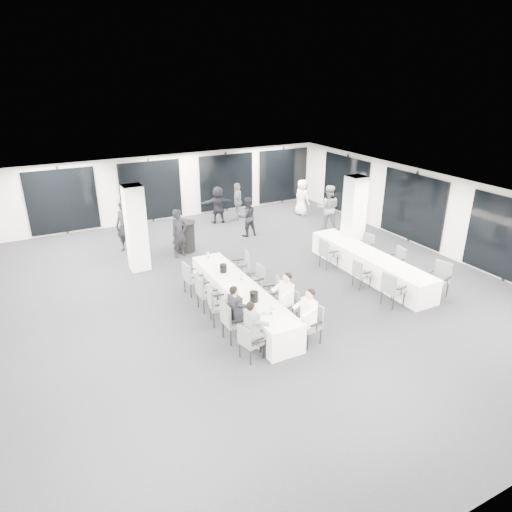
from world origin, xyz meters
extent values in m
cube|color=#222227|center=(0.00, 0.00, -0.01)|extent=(14.00, 16.00, 0.02)
cube|color=silver|center=(0.00, 0.00, 2.81)|extent=(14.00, 16.00, 0.02)
cube|color=silver|center=(7.01, 0.00, 1.40)|extent=(0.02, 16.00, 2.80)
cube|color=silver|center=(0.00, 8.01, 1.40)|extent=(14.00, 0.02, 2.80)
cube|color=black|center=(0.00, 7.94, 1.35)|extent=(13.60, 0.06, 2.50)
cube|color=black|center=(6.94, 1.00, 1.35)|extent=(0.06, 14.00, 2.50)
cube|color=white|center=(-2.80, 3.20, 1.40)|extent=(0.60, 0.60, 2.80)
cube|color=white|center=(4.20, 1.00, 1.40)|extent=(0.60, 0.60, 2.80)
cube|color=white|center=(-1.09, -0.94, 0.38)|extent=(0.90, 5.00, 0.75)
cube|color=white|center=(3.53, -0.71, 0.38)|extent=(0.90, 5.00, 0.75)
cylinder|color=black|center=(-0.93, 3.98, 0.54)|extent=(0.69, 0.69, 1.09)
cylinder|color=black|center=(-0.93, 3.98, 1.09)|extent=(0.79, 0.79, 0.02)
cube|color=#505357|center=(-1.84, -3.01, 0.42)|extent=(0.52, 0.54, 0.07)
cube|color=#505357|center=(-2.03, -3.06, 0.67)|extent=(0.16, 0.43, 0.43)
cylinder|color=black|center=(-2.06, -2.88, 0.19)|extent=(0.03, 0.03, 0.38)
cylinder|color=black|center=(-1.97, -3.23, 0.19)|extent=(0.03, 0.03, 0.38)
cylinder|color=black|center=(-1.70, -2.78, 0.19)|extent=(0.03, 0.03, 0.38)
cylinder|color=black|center=(-1.61, -3.14, 0.19)|extent=(0.03, 0.03, 0.38)
cube|color=black|center=(-1.89, -2.78, 0.57)|extent=(0.31, 0.12, 0.04)
cube|color=black|center=(-1.78, -3.23, 0.57)|extent=(0.31, 0.12, 0.04)
cube|color=#505357|center=(-1.84, -2.13, 0.49)|extent=(0.51, 0.53, 0.09)
cube|color=#505357|center=(-2.07, -2.13, 0.78)|extent=(0.07, 0.50, 0.50)
cylinder|color=black|center=(-2.06, -1.92, 0.22)|extent=(0.04, 0.04, 0.44)
cylinder|color=black|center=(-2.05, -2.35, 0.22)|extent=(0.04, 0.04, 0.44)
cylinder|color=black|center=(-1.62, -1.91, 0.22)|extent=(0.04, 0.04, 0.44)
cylinder|color=black|center=(-1.61, -2.34, 0.22)|extent=(0.04, 0.04, 0.44)
cube|color=black|center=(-1.84, -1.86, 0.67)|extent=(0.37, 0.05, 0.04)
cube|color=black|center=(-1.83, -2.40, 0.67)|extent=(0.37, 0.05, 0.04)
cube|color=#505357|center=(-1.84, -1.23, 0.48)|extent=(0.57, 0.59, 0.09)
cube|color=#505357|center=(-2.07, -1.19, 0.77)|extent=(0.15, 0.49, 0.49)
cylinder|color=black|center=(-2.01, -0.98, 0.22)|extent=(0.04, 0.04, 0.44)
cylinder|color=black|center=(-2.08, -1.40, 0.22)|extent=(0.04, 0.04, 0.44)
cylinder|color=black|center=(-1.59, -1.06, 0.22)|extent=(0.04, 0.04, 0.44)
cylinder|color=black|center=(-1.66, -1.48, 0.22)|extent=(0.04, 0.04, 0.44)
cube|color=black|center=(-1.79, -0.97, 0.66)|extent=(0.36, 0.11, 0.04)
cube|color=black|center=(-1.88, -1.49, 0.66)|extent=(0.36, 0.11, 0.04)
cube|color=#505357|center=(-1.84, -0.40, 0.48)|extent=(0.49, 0.52, 0.08)
cube|color=#505357|center=(-2.07, -0.40, 0.76)|extent=(0.07, 0.49, 0.49)
cylinder|color=black|center=(-2.05, -0.19, 0.22)|extent=(0.04, 0.04, 0.43)
cylinder|color=black|center=(-2.04, -0.61, 0.22)|extent=(0.04, 0.04, 0.43)
cylinder|color=black|center=(-1.63, -0.19, 0.22)|extent=(0.04, 0.04, 0.43)
cylinder|color=black|center=(-1.62, -0.61, 0.22)|extent=(0.04, 0.04, 0.43)
cube|color=black|center=(-1.84, -0.14, 0.65)|extent=(0.36, 0.05, 0.04)
cube|color=black|center=(-1.83, -0.66, 0.65)|extent=(0.36, 0.05, 0.04)
cube|color=#505357|center=(-1.84, 0.67, 0.47)|extent=(0.53, 0.55, 0.08)
cube|color=#505357|center=(-2.06, 0.65, 0.75)|extent=(0.11, 0.48, 0.48)
cylinder|color=black|center=(-2.06, 0.86, 0.21)|extent=(0.04, 0.04, 0.43)
cylinder|color=black|center=(-2.02, 0.44, 0.21)|extent=(0.04, 0.04, 0.43)
cylinder|color=black|center=(-1.65, 0.90, 0.21)|extent=(0.04, 0.04, 0.43)
cylinder|color=black|center=(-1.61, 0.49, 0.21)|extent=(0.04, 0.04, 0.43)
cube|color=black|center=(-1.86, 0.93, 0.64)|extent=(0.36, 0.08, 0.04)
cube|color=black|center=(-1.81, 0.41, 0.64)|extent=(0.36, 0.08, 0.04)
cube|color=#505357|center=(-0.34, -3.08, 0.46)|extent=(0.55, 0.57, 0.08)
cube|color=#505357|center=(-0.11, -3.04, 0.74)|extent=(0.14, 0.48, 0.47)
cylinder|color=black|center=(-0.10, -3.25, 0.21)|extent=(0.04, 0.04, 0.42)
cylinder|color=black|center=(-0.17, -2.84, 0.21)|extent=(0.04, 0.04, 0.42)
cylinder|color=black|center=(-0.50, -3.32, 0.21)|extent=(0.04, 0.04, 0.42)
cylinder|color=black|center=(-0.57, -2.91, 0.21)|extent=(0.04, 0.04, 0.42)
cube|color=black|center=(-0.29, -3.33, 0.64)|extent=(0.35, 0.10, 0.04)
cube|color=black|center=(-0.38, -2.83, 0.64)|extent=(0.35, 0.10, 0.04)
cube|color=#505357|center=(-0.34, -2.06, 0.43)|extent=(0.50, 0.52, 0.08)
cube|color=#505357|center=(-0.12, -2.03, 0.69)|extent=(0.12, 0.45, 0.44)
cylinder|color=black|center=(-0.12, -2.23, 0.20)|extent=(0.03, 0.03, 0.40)
cylinder|color=black|center=(-0.17, -1.85, 0.20)|extent=(0.03, 0.03, 0.40)
cylinder|color=black|center=(-0.50, -2.28, 0.20)|extent=(0.03, 0.03, 0.40)
cylinder|color=black|center=(-0.55, -1.90, 0.20)|extent=(0.03, 0.03, 0.40)
cube|color=black|center=(-0.30, -2.30, 0.60)|extent=(0.33, 0.08, 0.04)
cube|color=black|center=(-0.37, -1.82, 0.60)|extent=(0.33, 0.08, 0.04)
cube|color=#505357|center=(-0.34, -1.26, 0.45)|extent=(0.55, 0.57, 0.08)
cube|color=#505357|center=(-0.12, -1.31, 0.71)|extent=(0.16, 0.46, 0.46)
cylinder|color=black|center=(-0.19, -1.49, 0.20)|extent=(0.04, 0.04, 0.41)
cylinder|color=black|center=(-0.10, -1.11, 0.20)|extent=(0.04, 0.04, 0.41)
cylinder|color=black|center=(-0.57, -1.40, 0.20)|extent=(0.04, 0.04, 0.41)
cylinder|color=black|center=(-0.48, -1.02, 0.20)|extent=(0.04, 0.04, 0.41)
cube|color=black|center=(-0.39, -1.50, 0.61)|extent=(0.34, 0.11, 0.04)
cube|color=black|center=(-0.28, -1.02, 0.61)|extent=(0.34, 0.11, 0.04)
cube|color=#505357|center=(-0.34, -0.28, 0.43)|extent=(0.48, 0.49, 0.08)
cube|color=#505357|center=(-0.13, -0.27, 0.69)|extent=(0.09, 0.44, 0.44)
cylinder|color=black|center=(-0.13, -0.46, 0.20)|extent=(0.03, 0.03, 0.39)
cylinder|color=black|center=(-0.16, -0.08, 0.20)|extent=(0.03, 0.03, 0.39)
cylinder|color=black|center=(-0.51, -0.49, 0.20)|extent=(0.03, 0.03, 0.39)
cylinder|color=black|center=(-0.54, -0.11, 0.20)|extent=(0.03, 0.03, 0.39)
cube|color=black|center=(-0.32, -0.52, 0.59)|extent=(0.33, 0.06, 0.04)
cube|color=black|center=(-0.36, -0.05, 0.59)|extent=(0.33, 0.06, 0.04)
cube|color=#505357|center=(-0.34, 0.70, 0.47)|extent=(0.59, 0.60, 0.08)
cube|color=#505357|center=(-0.11, 0.65, 0.75)|extent=(0.18, 0.48, 0.48)
cylinder|color=black|center=(-0.18, 0.45, 0.21)|extent=(0.04, 0.04, 0.43)
cylinder|color=black|center=(-0.08, 0.85, 0.21)|extent=(0.04, 0.04, 0.43)
cylinder|color=black|center=(-0.59, 0.55, 0.21)|extent=(0.04, 0.04, 0.43)
cylinder|color=black|center=(-0.49, 0.96, 0.21)|extent=(0.04, 0.04, 0.43)
cube|color=black|center=(-0.40, 0.45, 0.65)|extent=(0.36, 0.13, 0.04)
cube|color=black|center=(-0.27, 0.96, 0.65)|extent=(0.36, 0.13, 0.04)
cube|color=#505357|center=(2.78, -2.60, 0.47)|extent=(0.52, 0.54, 0.08)
cube|color=#505357|center=(2.55, -2.62, 0.76)|extent=(0.09, 0.49, 0.48)
cylinder|color=black|center=(2.56, -2.40, 0.22)|extent=(0.04, 0.04, 0.43)
cylinder|color=black|center=(2.58, -2.82, 0.22)|extent=(0.04, 0.04, 0.43)
cylinder|color=black|center=(2.98, -2.38, 0.22)|extent=(0.04, 0.04, 0.43)
cylinder|color=black|center=(3.00, -2.80, 0.22)|extent=(0.04, 0.04, 0.43)
cube|color=black|center=(2.76, -2.34, 0.65)|extent=(0.36, 0.07, 0.04)
cube|color=black|center=(2.80, -2.86, 0.65)|extent=(0.36, 0.07, 0.04)
cube|color=#505357|center=(2.78, -1.28, 0.41)|extent=(0.44, 0.46, 0.07)
cube|color=#505357|center=(2.58, -1.27, 0.66)|extent=(0.07, 0.42, 0.42)
cylinder|color=black|center=(2.61, -1.09, 0.19)|extent=(0.03, 0.03, 0.37)
cylinder|color=black|center=(2.59, -1.45, 0.19)|extent=(0.03, 0.03, 0.37)
cylinder|color=black|center=(2.97, -1.11, 0.19)|extent=(0.03, 0.03, 0.37)
cylinder|color=black|center=(2.95, -1.47, 0.19)|extent=(0.03, 0.03, 0.37)
cube|color=black|center=(2.79, -1.05, 0.57)|extent=(0.31, 0.05, 0.04)
cube|color=black|center=(2.77, -1.51, 0.57)|extent=(0.31, 0.05, 0.04)
cube|color=#505357|center=(2.78, 0.39, 0.47)|extent=(0.50, 0.52, 0.08)
cube|color=#505357|center=(2.55, 0.40, 0.74)|extent=(0.09, 0.48, 0.48)
cylinder|color=black|center=(2.58, 0.61, 0.21)|extent=(0.04, 0.04, 0.42)
cylinder|color=black|center=(2.56, 0.20, 0.21)|extent=(0.04, 0.04, 0.42)
cylinder|color=black|center=(3.00, 0.59, 0.21)|extent=(0.04, 0.04, 0.42)
cylinder|color=black|center=(2.98, 0.18, 0.21)|extent=(0.04, 0.04, 0.42)
cube|color=black|center=(2.79, 0.65, 0.64)|extent=(0.35, 0.06, 0.04)
cube|color=black|center=(2.77, 0.13, 0.64)|extent=(0.35, 0.06, 0.04)
cube|color=#505357|center=(4.28, -2.78, 0.49)|extent=(0.62, 0.63, 0.09)
cube|color=#505357|center=(4.51, -2.72, 0.78)|extent=(0.19, 0.50, 0.50)
cylinder|color=black|center=(4.55, -2.94, 0.22)|extent=(0.04, 0.04, 0.45)
cylinder|color=black|center=(4.43, -2.52, 0.22)|extent=(0.04, 0.04, 0.45)
cylinder|color=black|center=(4.13, -3.05, 0.22)|extent=(0.04, 0.04, 0.45)
cylinder|color=black|center=(4.01, -2.63, 0.22)|extent=(0.04, 0.04, 0.45)
cube|color=black|center=(4.35, -3.05, 0.67)|extent=(0.37, 0.14, 0.04)
cube|color=black|center=(4.21, -2.52, 0.67)|extent=(0.37, 0.14, 0.04)
cube|color=#505357|center=(4.28, -1.06, 0.43)|extent=(0.49, 0.51, 0.08)
cube|color=#505357|center=(4.49, -1.08, 0.69)|extent=(0.11, 0.44, 0.44)
cylinder|color=black|center=(4.45, -1.27, 0.20)|extent=(0.03, 0.03, 0.39)
cylinder|color=black|center=(4.49, -0.89, 0.20)|extent=(0.03, 0.03, 0.39)
cylinder|color=black|center=(4.07, -1.22, 0.20)|extent=(0.03, 0.03, 0.39)
cylinder|color=black|center=(4.11, -0.85, 0.20)|extent=(0.03, 0.03, 0.39)
cube|color=black|center=(4.25, -1.29, 0.59)|extent=(0.33, 0.08, 0.04)
cube|color=black|center=(4.31, -0.82, 0.59)|extent=(0.33, 0.08, 0.04)
cube|color=#505357|center=(4.28, 0.39, 0.42)|extent=(0.53, 0.54, 0.07)
cube|color=#505357|center=(4.48, 0.44, 0.67)|extent=(0.16, 0.43, 0.43)
cylinder|color=black|center=(4.51, 0.26, 0.19)|extent=(0.03, 0.03, 0.38)
cylinder|color=black|center=(4.41, 0.62, 0.19)|extent=(0.03, 0.03, 0.38)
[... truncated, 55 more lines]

